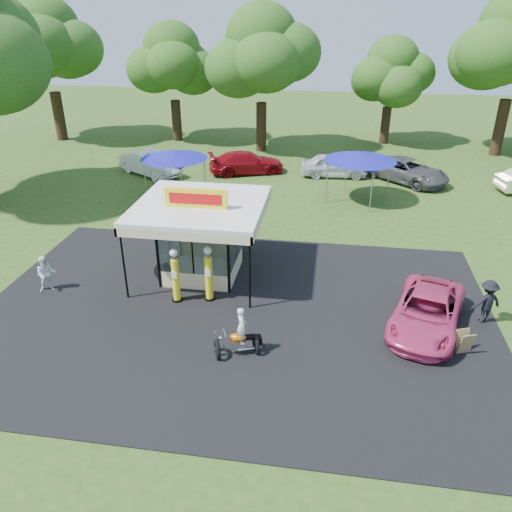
% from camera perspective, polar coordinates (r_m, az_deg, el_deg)
% --- Properties ---
extents(ground, '(120.00, 120.00, 0.00)m').
position_cam_1_polar(ground, '(18.13, -3.73, -9.97)').
color(ground, '#2C4916').
rests_on(ground, ground).
extents(asphalt_apron, '(20.00, 14.00, 0.04)m').
position_cam_1_polar(asphalt_apron, '(19.72, -2.50, -6.50)').
color(asphalt_apron, black).
rests_on(asphalt_apron, ground).
extents(gas_station_kiosk, '(5.40, 5.40, 4.18)m').
position_cam_1_polar(gas_station_kiosk, '(21.84, -6.23, 2.12)').
color(gas_station_kiosk, white).
rests_on(gas_station_kiosk, ground).
extents(gas_pump_left, '(0.44, 0.44, 2.36)m').
position_cam_1_polar(gas_pump_left, '(20.17, -9.18, -2.35)').
color(gas_pump_left, black).
rests_on(gas_pump_left, ground).
extents(gas_pump_right, '(0.45, 0.45, 2.41)m').
position_cam_1_polar(gas_pump_right, '(20.08, -5.42, -2.17)').
color(gas_pump_right, black).
rests_on(gas_pump_right, ground).
extents(motorcycle, '(1.70, 1.26, 1.92)m').
position_cam_1_polar(motorcycle, '(17.19, -1.84, -9.12)').
color(motorcycle, black).
rests_on(motorcycle, ground).
extents(spare_tires, '(1.01, 0.61, 0.87)m').
position_cam_1_polar(spare_tires, '(22.09, -10.45, -1.83)').
color(spare_tires, black).
rests_on(spare_tires, ground).
extents(a_frame_sign, '(0.54, 0.60, 0.89)m').
position_cam_1_polar(a_frame_sign, '(18.80, 22.70, -9.12)').
color(a_frame_sign, '#593819').
rests_on(a_frame_sign, ground).
extents(kiosk_car, '(2.82, 1.13, 0.96)m').
position_cam_1_polar(kiosk_car, '(24.32, -4.79, 1.46)').
color(kiosk_car, yellow).
rests_on(kiosk_car, ground).
extents(pink_sedan, '(3.67, 5.46, 1.39)m').
position_cam_1_polar(pink_sedan, '(19.56, 18.96, -6.07)').
color(pink_sedan, '#D53972').
rests_on(pink_sedan, ground).
extents(spectator_west, '(0.98, 0.91, 1.60)m').
position_cam_1_polar(spectator_west, '(22.57, -22.85, -1.90)').
color(spectator_west, white).
rests_on(spectator_west, ground).
extents(spectator_east_a, '(1.31, 1.03, 1.78)m').
position_cam_1_polar(spectator_east_a, '(20.64, 24.88, -4.77)').
color(spectator_east_a, black).
rests_on(spectator_east_a, ground).
extents(bg_car_a, '(5.19, 4.09, 1.65)m').
position_cam_1_polar(bg_car_a, '(36.67, -12.05, 10.30)').
color(bg_car_a, white).
rests_on(bg_car_a, ground).
extents(bg_car_b, '(5.76, 3.96, 1.55)m').
position_cam_1_polar(bg_car_b, '(36.32, -1.09, 10.63)').
color(bg_car_b, maroon).
rests_on(bg_car_b, ground).
extents(bg_car_c, '(4.79, 2.24, 1.58)m').
position_cam_1_polar(bg_car_c, '(35.98, 8.91, 10.19)').
color(bg_car_c, silver).
rests_on(bg_car_c, ground).
extents(bg_car_d, '(5.94, 5.75, 1.57)m').
position_cam_1_polar(bg_car_d, '(35.91, 16.98, 9.31)').
color(bg_car_d, '#545356').
rests_on(bg_car_d, ground).
extents(tent_west, '(4.12, 4.12, 2.88)m').
position_cam_1_polar(tent_west, '(31.65, -9.36, 11.31)').
color(tent_west, gray).
rests_on(tent_west, ground).
extents(tent_east, '(4.35, 4.35, 3.04)m').
position_cam_1_polar(tent_east, '(30.95, 11.84, 11.04)').
color(tent_east, gray).
rests_on(tent_east, ground).
extents(oak_far_a, '(9.75, 9.75, 11.55)m').
position_cam_1_polar(oak_far_a, '(48.45, -22.69, 20.71)').
color(oak_far_a, black).
rests_on(oak_far_a, ground).
extents(oak_far_b, '(8.06, 8.06, 9.61)m').
position_cam_1_polar(oak_far_b, '(45.62, -9.48, 20.46)').
color(oak_far_b, black).
rests_on(oak_far_b, ground).
extents(oak_far_c, '(9.33, 9.33, 10.99)m').
position_cam_1_polar(oak_far_c, '(41.39, 0.64, 21.36)').
color(oak_far_c, black).
rests_on(oak_far_c, ground).
extents(oak_far_d, '(7.21, 7.21, 8.59)m').
position_cam_1_polar(oak_far_d, '(45.48, 15.15, 19.08)').
color(oak_far_d, black).
rests_on(oak_far_d, ground).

